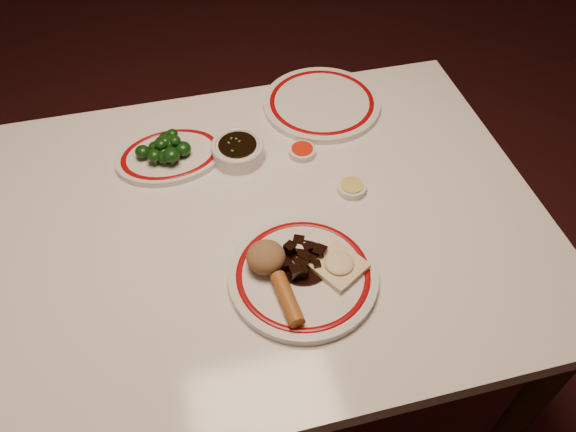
% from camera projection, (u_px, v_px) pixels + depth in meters
% --- Properties ---
extents(ground, '(7.00, 7.00, 0.00)m').
position_uv_depth(ground, '(268.00, 375.00, 1.75)').
color(ground, black).
rests_on(ground, ground).
extents(dining_table, '(1.20, 0.90, 0.75)m').
position_uv_depth(dining_table, '(261.00, 245.00, 1.25)').
color(dining_table, white).
rests_on(dining_table, ground).
extents(main_plate, '(0.35, 0.35, 0.02)m').
position_uv_depth(main_plate, '(303.00, 276.00, 1.07)').
color(main_plate, silver).
rests_on(main_plate, dining_table).
extents(rice_mound, '(0.08, 0.08, 0.05)m').
position_uv_depth(rice_mound, '(266.00, 257.00, 1.06)').
color(rice_mound, olive).
rests_on(rice_mound, main_plate).
extents(spring_roll, '(0.04, 0.11, 0.03)m').
position_uv_depth(spring_roll, '(287.00, 299.00, 1.01)').
color(spring_roll, '#A25F28').
rests_on(spring_roll, main_plate).
extents(fried_wonton, '(0.12, 0.12, 0.02)m').
position_uv_depth(fried_wonton, '(339.00, 265.00, 1.07)').
color(fried_wonton, beige).
rests_on(fried_wonton, main_plate).
extents(stirfry_heap, '(0.11, 0.11, 0.03)m').
position_uv_depth(stirfry_heap, '(303.00, 259.00, 1.07)').
color(stirfry_heap, black).
rests_on(stirfry_heap, main_plate).
extents(broccoli_plate, '(0.27, 0.24, 0.02)m').
position_uv_depth(broccoli_plate, '(171.00, 156.00, 1.29)').
color(broccoli_plate, silver).
rests_on(broccoli_plate, dining_table).
extents(broccoli_pile, '(0.13, 0.10, 0.05)m').
position_uv_depth(broccoli_pile, '(165.00, 147.00, 1.27)').
color(broccoli_pile, '#23471C').
rests_on(broccoli_pile, broccoli_plate).
extents(soy_bowl, '(0.12, 0.12, 0.04)m').
position_uv_depth(soy_bowl, '(238.00, 151.00, 1.29)').
color(soy_bowl, silver).
rests_on(soy_bowl, dining_table).
extents(sweet_sour_dish, '(0.06, 0.06, 0.02)m').
position_uv_depth(sweet_sour_dish, '(302.00, 151.00, 1.30)').
color(sweet_sour_dish, silver).
rests_on(sweet_sour_dish, dining_table).
extents(mustard_dish, '(0.06, 0.06, 0.02)m').
position_uv_depth(mustard_dish, '(352.00, 188.00, 1.23)').
color(mustard_dish, silver).
rests_on(mustard_dish, dining_table).
extents(far_plate, '(0.37, 0.37, 0.02)m').
position_uv_depth(far_plate, '(322.00, 103.00, 1.42)').
color(far_plate, silver).
rests_on(far_plate, dining_table).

